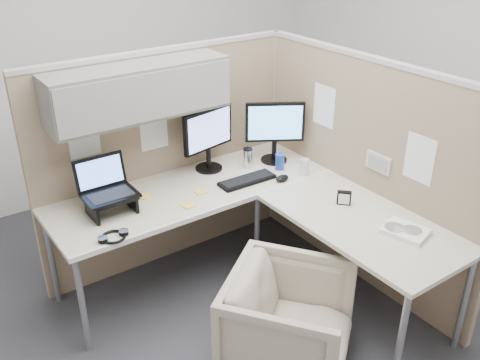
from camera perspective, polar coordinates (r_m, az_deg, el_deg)
ground at (r=3.80m, az=0.97°, el=-13.34°), size 4.50×4.50×0.00m
partition_back at (r=3.76m, az=-9.11°, el=5.38°), size 2.00×0.36×1.63m
partition_right at (r=3.83m, az=12.59°, el=0.94°), size 0.07×2.03×1.63m
desk at (r=3.55m, az=1.48°, el=-2.98°), size 2.00×1.98×0.73m
office_chair at (r=3.19m, az=5.22°, el=-14.47°), size 0.92×0.91×0.70m
monitor_left at (r=3.87m, az=-3.42°, el=4.85°), size 0.44×0.20×0.47m
monitor_right at (r=4.01m, az=3.74°, el=5.64°), size 0.39×0.26×0.47m
laptop_station at (r=3.46m, az=-13.88°, el=-1.33°), size 0.33×0.28×0.34m
keyboard at (r=3.78m, az=0.76°, el=-0.03°), size 0.42×0.15×0.02m
mouse at (r=3.81m, az=4.51°, el=0.20°), size 0.12×0.09×0.04m
travel_mug at (r=3.98m, az=0.84°, el=2.38°), size 0.07×0.07×0.15m
soda_can_green at (r=3.90m, az=6.88°, el=1.40°), size 0.07×0.07×0.12m
soda_can_silver at (r=3.96m, az=4.27°, el=1.96°), size 0.07×0.07×0.12m
sticky_note_c at (r=3.65m, az=-10.11°, el=-1.71°), size 0.10×0.10×0.01m
sticky_note_a at (r=3.50m, az=-5.52°, el=-2.72°), size 0.09×0.09×0.01m
sticky_note_d at (r=3.66m, az=-4.23°, el=-1.25°), size 0.08×0.08×0.01m
headphones at (r=3.23m, az=-13.35°, el=-5.89°), size 0.19×0.15×0.03m
paper_stack at (r=3.34m, az=17.21°, el=-5.23°), size 0.26×0.30×0.03m
desk_clock at (r=3.55m, az=11.03°, el=-1.88°), size 0.09×0.09×0.09m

